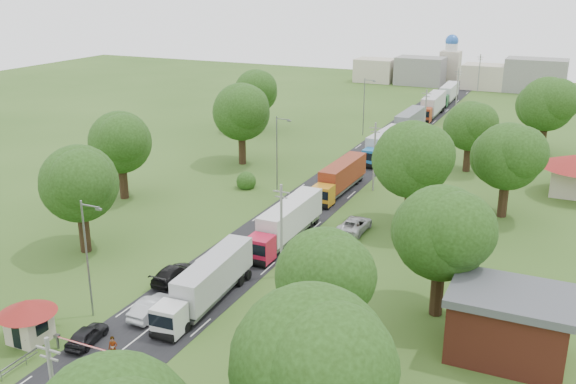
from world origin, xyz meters
The scene contains 41 objects.
ground centered at (0.00, 0.00, 0.00)m, with size 260.00×260.00×0.00m, color #30501A.
road centered at (0.00, 20.00, 0.00)m, with size 8.00×200.00×0.04m, color black.
boom_barrier centered at (-1.36, -25.00, 0.89)m, with size 9.22×0.35×1.18m.
guard_booth centered at (-7.20, -25.00, 2.16)m, with size 4.40×4.40×3.45m.
info_sign centered at (5.20, 35.00, 3.00)m, with size 0.12×3.10×4.10m.
pole_1 centered at (5.50, -7.00, 4.68)m, with size 1.60×0.24×9.00m.
pole_2 centered at (5.50, 21.00, 4.68)m, with size 1.60×0.24×9.00m.
pole_3 centered at (5.50, 49.00, 4.68)m, with size 1.60×0.24×9.00m.
pole_4 centered at (5.50, 77.00, 4.68)m, with size 1.60×0.24×9.00m.
pole_5 centered at (5.50, 105.00, 4.68)m, with size 1.60×0.24×9.00m.
lamp_0 centered at (-5.35, -20.00, 5.55)m, with size 2.03×0.22×10.00m.
lamp_1 centered at (-5.35, 15.00, 5.55)m, with size 2.03×0.22×10.00m.
lamp_2 centered at (-5.35, 50.00, 5.55)m, with size 2.03×0.22×10.00m.
tree_1 centered at (17.99, -29.83, 7.85)m, with size 9.60×9.60×12.05m.
tree_2 centered at (13.99, -17.86, 6.60)m, with size 8.00×8.00×10.10m.
tree_3 centered at (19.99, -7.84, 7.22)m, with size 8.80×8.80×11.07m.
tree_4 centered at (12.99, 10.17, 7.85)m, with size 9.60×9.60×12.05m.
tree_5 centered at (21.99, 18.16, 7.22)m, with size 8.80×8.80×11.07m.
tree_6 centered at (14.99, 35.14, 6.60)m, with size 8.00×8.00×10.10m.
tree_7 centered at (23.99, 50.17, 7.85)m, with size 9.60×9.60×12.05m.
tree_10 centered at (-15.01, -9.84, 7.22)m, with size 8.80×8.80×11.07m.
tree_11 centered at (-22.01, 5.16, 7.22)m, with size 8.80×8.80×11.07m.
tree_12 centered at (-16.01, 25.17, 7.85)m, with size 9.60×9.60×12.05m.
tree_13 centered at (-24.01, 45.16, 7.22)m, with size 8.80×8.80×11.07m.
house_brick centered at (26.00, -12.00, 2.65)m, with size 8.60×6.60×5.20m.
distant_town centered at (0.68, 110.00, 3.49)m, with size 52.00×8.00×8.00m.
church centered at (-4.00, 118.00, 5.39)m, with size 5.00×5.00×12.30m.
truck_0 centered at (2.05, -14.15, 1.98)m, with size 2.98×13.52×3.73m.
truck_1 centered at (2.36, 0.98, 2.09)m, with size 2.51×14.22×3.94m.
truck_2 centered at (1.88, 18.40, 2.03)m, with size 2.59×13.85×3.83m.
truck_3 centered at (2.07, 37.23, 2.08)m, with size 3.10×14.23×3.93m.
truck_4 centered at (1.72, 53.45, 2.15)m, with size 2.68×14.66×4.06m.
truck_5 centered at (2.01, 70.65, 2.27)m, with size 2.96×15.46×4.28m.
truck_6 centered at (1.85, 87.23, 2.06)m, with size 2.69×14.05×3.89m.
car_lane_front centered at (-3.00, -23.50, 0.68)m, with size 1.61×4.01×1.37m, color black.
car_lane_mid centered at (-1.00, -18.00, 0.79)m, with size 1.67×4.78×1.57m, color #ABB0B4.
car_lane_rear centered at (-3.00, -12.00, 0.76)m, with size 2.14×5.27×1.53m, color black.
car_verge_near centered at (8.00, 6.42, 0.78)m, with size 2.60×5.63×1.56m, color #B3B3B3.
car_verge_far centered at (8.00, 26.40, 0.80)m, with size 1.89×4.69×1.60m, color #505357.
pedestrian_near centered at (0.31, -24.50, 0.95)m, with size 0.69×0.45×1.89m, color gray.
pedestrian_booth centered at (-6.50, -26.00, 0.86)m, with size 0.84×0.65×1.73m, color gray.
Camera 1 is at (28.56, -55.76, 26.36)m, focal length 40.00 mm.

